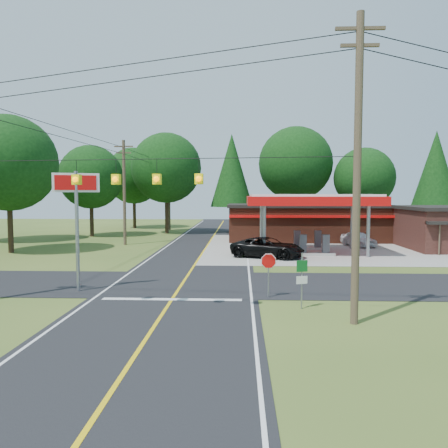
{
  "coord_description": "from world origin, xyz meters",
  "views": [
    {
      "loc": [
        3.22,
        -23.42,
        4.93
      ],
      "look_at": [
        2.0,
        7.0,
        2.8
      ],
      "focal_mm": 35.0,
      "sensor_mm": 36.0,
      "label": 1
    }
  ],
  "objects_px": {
    "big_stop_sign": "(76,204)",
    "suv_car": "(268,248)",
    "octagonal_stop_sign": "(269,265)",
    "sedan_car": "(358,239)",
    "gas_canopy": "(311,202)"
  },
  "relations": [
    {
      "from": "gas_canopy",
      "to": "suv_car",
      "type": "relative_size",
      "value": 1.9
    },
    {
      "from": "octagonal_stop_sign",
      "to": "suv_car",
      "type": "bearing_deg",
      "value": 86.75
    },
    {
      "from": "suv_car",
      "to": "octagonal_stop_sign",
      "type": "relative_size",
      "value": 2.62
    },
    {
      "from": "big_stop_sign",
      "to": "suv_car",
      "type": "bearing_deg",
      "value": 49.55
    },
    {
      "from": "sedan_car",
      "to": "octagonal_stop_sign",
      "type": "xyz_separation_m",
      "value": [
        -9.63,
        -20.47,
        0.88
      ]
    },
    {
      "from": "suv_car",
      "to": "sedan_car",
      "type": "height_order",
      "value": "suv_car"
    },
    {
      "from": "suv_car",
      "to": "big_stop_sign",
      "type": "bearing_deg",
      "value": 160.23
    },
    {
      "from": "gas_canopy",
      "to": "octagonal_stop_sign",
      "type": "distance_m",
      "value": 16.85
    },
    {
      "from": "sedan_car",
      "to": "gas_canopy",
      "type": "bearing_deg",
      "value": -159.08
    },
    {
      "from": "gas_canopy",
      "to": "sedan_car",
      "type": "bearing_deg",
      "value": 41.0
    },
    {
      "from": "sedan_car",
      "to": "octagonal_stop_sign",
      "type": "relative_size",
      "value": 1.92
    },
    {
      "from": "gas_canopy",
      "to": "octagonal_stop_sign",
      "type": "height_order",
      "value": "gas_canopy"
    },
    {
      "from": "big_stop_sign",
      "to": "octagonal_stop_sign",
      "type": "distance_m",
      "value": 9.96
    },
    {
      "from": "octagonal_stop_sign",
      "to": "big_stop_sign",
      "type": "bearing_deg",
      "value": 173.96
    },
    {
      "from": "octagonal_stop_sign",
      "to": "gas_canopy",
      "type": "bearing_deg",
      "value": 74.3
    }
  ]
}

